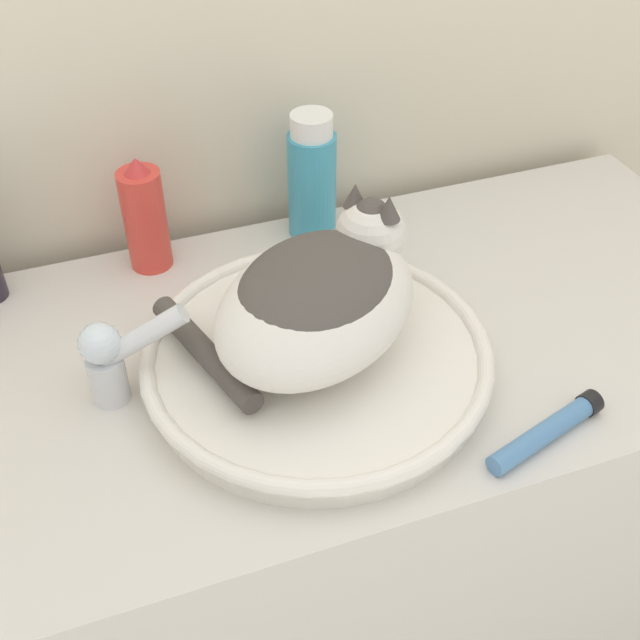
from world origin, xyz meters
name	(u,v)px	position (x,y,z in m)	size (l,w,h in m)	color
wall_back	(248,3)	(0.00, 0.63, 1.20)	(8.00, 0.05, 2.40)	beige
vanity_counter	(332,540)	(0.00, 0.29, 0.44)	(1.23, 0.57, 0.89)	beige
sink_basin	(317,359)	(-0.04, 0.24, 0.91)	(0.42, 0.42, 0.05)	white
cat	(319,296)	(-0.04, 0.24, 1.00)	(0.34, 0.32, 0.16)	silver
faucet	(112,356)	(-0.27, 0.28, 0.95)	(0.13, 0.05, 0.13)	silver
spray_bottle_trigger	(145,217)	(-0.19, 0.53, 0.97)	(0.06, 0.06, 0.17)	#DB3D33
mouthwash_bottle	(312,178)	(0.05, 0.53, 0.98)	(0.07, 0.07, 0.19)	teal
cream_tube	(548,431)	(0.16, 0.05, 0.90)	(0.17, 0.07, 0.03)	#4C7FB2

